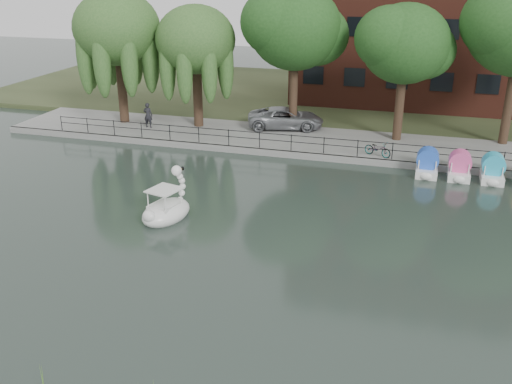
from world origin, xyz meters
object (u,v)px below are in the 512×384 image
at_px(minivan, 286,117).
at_px(bicycle, 378,148).
at_px(swan_boat, 167,208).
at_px(pedestrian, 148,113).

distance_m(minivan, bicycle, 7.98).
distance_m(bicycle, swan_boat, 13.81).
relative_size(minivan, pedestrian, 2.98).
bearing_deg(swan_boat, bicycle, 66.01).
distance_m(pedestrian, swan_boat, 14.69).
bearing_deg(minivan, bicycle, -136.44).
bearing_deg(swan_boat, pedestrian, 133.95).
xyz_separation_m(minivan, pedestrian, (-9.16, -2.45, 0.17)).
relative_size(pedestrian, swan_boat, 0.64).
distance_m(bicycle, pedestrian, 15.93).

